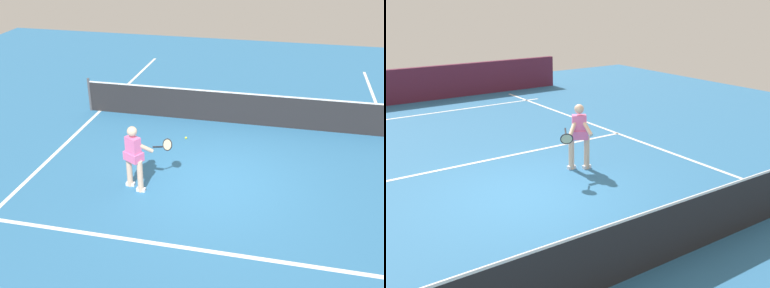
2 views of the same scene
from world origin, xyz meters
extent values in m
plane|color=teal|center=(0.00, 0.00, 0.00)|extent=(27.28, 27.28, 0.00)
cube|color=white|center=(0.00, -2.41, 0.00)|extent=(8.71, 0.10, 0.01)
cube|color=white|center=(-4.35, 0.00, 0.00)|extent=(0.10, 18.98, 0.01)
cylinder|color=#4C4C51|center=(-4.65, 3.44, 0.53)|extent=(0.08, 0.08, 1.06)
cube|color=#232326|center=(0.00, 3.44, 0.47)|extent=(9.23, 0.02, 0.94)
cube|color=white|center=(0.00, 3.44, 0.96)|extent=(9.23, 0.02, 0.04)
cylinder|color=beige|center=(-1.90, -0.56, 0.39)|extent=(0.13, 0.13, 0.78)
cylinder|color=beige|center=(-1.58, -0.74, 0.39)|extent=(0.13, 0.13, 0.78)
cube|color=white|center=(-1.90, -0.56, 0.04)|extent=(0.20, 0.10, 0.08)
cube|color=white|center=(-1.58, -0.74, 0.04)|extent=(0.20, 0.10, 0.08)
cube|color=pink|center=(-1.74, -0.65, 1.04)|extent=(0.38, 0.33, 0.52)
cube|color=pink|center=(-1.74, -0.65, 0.84)|extent=(0.49, 0.44, 0.20)
sphere|color=beige|center=(-1.74, -0.65, 1.44)|extent=(0.22, 0.22, 0.22)
cylinder|color=beige|center=(-1.80, -0.45, 1.06)|extent=(0.12, 0.48, 0.37)
cylinder|color=beige|center=(-1.54, -0.59, 1.06)|extent=(0.44, 0.35, 0.37)
cylinder|color=black|center=(-1.24, -0.45, 1.02)|extent=(0.17, 0.27, 0.14)
torus|color=black|center=(-1.09, -0.18, 0.96)|extent=(0.31, 0.24, 0.28)
cylinder|color=beige|center=(-1.09, -0.18, 0.96)|extent=(0.25, 0.19, 0.23)
sphere|color=#D1E533|center=(-1.21, 2.08, 0.03)|extent=(0.07, 0.07, 0.07)
camera|label=1|loc=(1.41, -8.81, 5.55)|focal=41.87mm
camera|label=2|loc=(4.14, 7.81, 3.89)|focal=43.66mm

